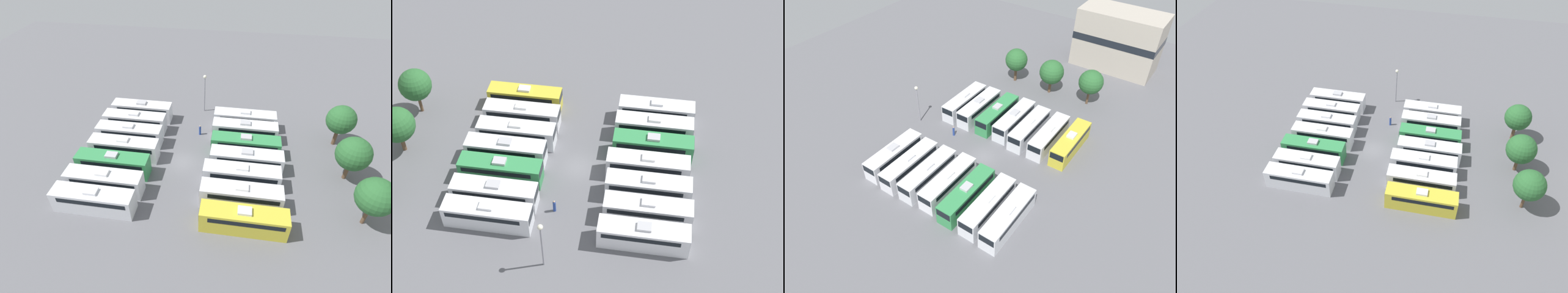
{
  "view_description": "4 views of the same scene",
  "coord_description": "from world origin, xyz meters",
  "views": [
    {
      "loc": [
        33.28,
        7.11,
        30.79
      ],
      "look_at": [
        -1.54,
        1.78,
        2.03
      ],
      "focal_mm": 28.0,
      "sensor_mm": 36.0,
      "label": 1
    },
    {
      "loc": [
        -46.27,
        -8.22,
        51.8
      ],
      "look_at": [
        0.99,
        -1.11,
        2.98
      ],
      "focal_mm": 50.0,
      "sensor_mm": 36.0,
      "label": 2
    },
    {
      "loc": [
        25.48,
        -37.22,
        41.41
      ],
      "look_at": [
        -0.22,
        -0.61,
        2.54
      ],
      "focal_mm": 35.0,
      "sensor_mm": 36.0,
      "label": 3
    },
    {
      "loc": [
        46.53,
        9.8,
        44.14
      ],
      "look_at": [
        1.07,
        0.1,
        1.78
      ],
      "focal_mm": 35.0,
      "sensor_mm": 36.0,
      "label": 4
    }
  ],
  "objects": [
    {
      "name": "worker_person",
      "position": [
        -7.33,
        1.64,
        0.85
      ],
      "size": [
        0.36,
        0.36,
        1.82
      ],
      "color": "navy",
      "rests_on": "ground_plane"
    },
    {
      "name": "bus_13",
      "position": [
        10.57,
        9.31,
        1.7
      ],
      "size": [
        2.57,
        10.3,
        3.46
      ],
      "color": "gold",
      "rests_on": "ground_plane"
    },
    {
      "name": "bus_5",
      "position": [
        7.08,
        -9.12,
        1.7
      ],
      "size": [
        2.57,
        10.3,
        3.46
      ],
      "color": "silver",
      "rests_on": "ground_plane"
    },
    {
      "name": "bus_9",
      "position": [
        -3.35,
        9.16,
        1.7
      ],
      "size": [
        2.57,
        10.3,
        3.46
      ],
      "color": "#338C4C",
      "rests_on": "ground_plane"
    },
    {
      "name": "bus_8",
      "position": [
        -7.08,
        8.95,
        1.7
      ],
      "size": [
        2.57,
        10.3,
        3.46
      ],
      "color": "silver",
      "rests_on": "ground_plane"
    },
    {
      "name": "tree_2",
      "position": [
        7.47,
        23.72,
        4.69
      ],
      "size": [
        4.49,
        4.49,
        6.95
      ],
      "color": "brown",
      "rests_on": "ground_plane"
    },
    {
      "name": "tree_0",
      "position": [
        -8.08,
        23.21,
        4.63
      ],
      "size": [
        4.43,
        4.43,
        6.88
      ],
      "color": "brown",
      "rests_on": "ground_plane"
    },
    {
      "name": "light_pole",
      "position": [
        -14.79,
        1.4,
        4.93
      ],
      "size": [
        0.6,
        0.6,
        7.18
      ],
      "color": "gray",
      "rests_on": "ground_plane"
    },
    {
      "name": "bus_7",
      "position": [
        -10.28,
        8.87,
        1.7
      ],
      "size": [
        2.57,
        10.3,
        3.46
      ],
      "color": "silver",
      "rests_on": "ground_plane"
    },
    {
      "name": "bus_4",
      "position": [
        3.56,
        -9.19,
        1.7
      ],
      "size": [
        2.57,
        10.3,
        3.46
      ],
      "color": "#338C4C",
      "rests_on": "ground_plane"
    },
    {
      "name": "ground_plane",
      "position": [
        0.0,
        0.0,
        0.0
      ],
      "size": [
        119.04,
        119.04,
        0.0
      ],
      "primitive_type": "plane",
      "color": "slate"
    },
    {
      "name": "bus_1",
      "position": [
        -7.03,
        -9.3,
        1.7
      ],
      "size": [
        2.57,
        10.3,
        3.46
      ],
      "color": "silver",
      "rests_on": "ground_plane"
    },
    {
      "name": "tree_1",
      "position": [
        -0.24,
        23.23,
        4.44
      ],
      "size": [
        4.65,
        4.65,
        6.79
      ],
      "color": "brown",
      "rests_on": "ground_plane"
    },
    {
      "name": "bus_6",
      "position": [
        10.35,
        -9.22,
        1.7
      ],
      "size": [
        2.57,
        10.3,
        3.46
      ],
      "color": "silver",
      "rests_on": "ground_plane"
    },
    {
      "name": "bus_3",
      "position": [
        -0.03,
        -8.8,
        1.7
      ],
      "size": [
        2.57,
        10.3,
        3.46
      ],
      "color": "white",
      "rests_on": "ground_plane"
    },
    {
      "name": "bus_10",
      "position": [
        0.02,
        9.37,
        1.7
      ],
      "size": [
        2.57,
        10.3,
        3.46
      ],
      "color": "silver",
      "rests_on": "ground_plane"
    },
    {
      "name": "bus_12",
      "position": [
        6.92,
        8.88,
        1.7
      ],
      "size": [
        2.57,
        10.3,
        3.46
      ],
      "color": "silver",
      "rests_on": "ground_plane"
    },
    {
      "name": "bus_2",
      "position": [
        -3.53,
        -9.1,
        1.7
      ],
      "size": [
        2.57,
        10.3,
        3.46
      ],
      "color": "silver",
      "rests_on": "ground_plane"
    },
    {
      "name": "bus_11",
      "position": [
        3.33,
        8.79,
        1.7
      ],
      "size": [
        2.57,
        10.3,
        3.46
      ],
      "color": "silver",
      "rests_on": "ground_plane"
    },
    {
      "name": "bus_0",
      "position": [
        -10.53,
        -9.07,
        1.7
      ],
      "size": [
        2.57,
        10.3,
        3.46
      ],
      "color": "white",
      "rests_on": "ground_plane"
    },
    {
      "name": "depot_building",
      "position": [
        6.24,
        40.39,
        6.17
      ],
      "size": [
        16.95,
        8.32,
        12.21
      ],
      "color": "#B2A899",
      "rests_on": "ground_plane"
    }
  ]
}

